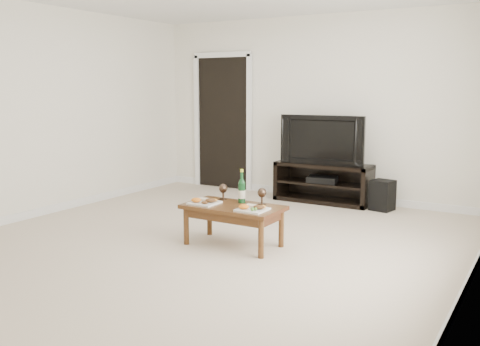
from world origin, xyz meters
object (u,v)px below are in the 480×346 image
at_px(subwoofer, 382,195).
at_px(coffee_table, 233,226).
at_px(television, 324,139).
at_px(media_console, 323,183).

height_order(subwoofer, coffee_table, coffee_table).
relative_size(subwoofer, coffee_table, 0.40).
height_order(television, coffee_table, television).
distance_m(subwoofer, coffee_table, 2.49).
relative_size(media_console, subwoofer, 3.37).
height_order(media_console, subwoofer, media_console).
xyz_separation_m(subwoofer, coffee_table, (-0.86, -2.34, 0.01)).
xyz_separation_m(media_console, television, (0.00, 0.00, 0.61)).
bearing_deg(coffee_table, subwoofer, 69.87).
bearing_deg(coffee_table, television, 90.01).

